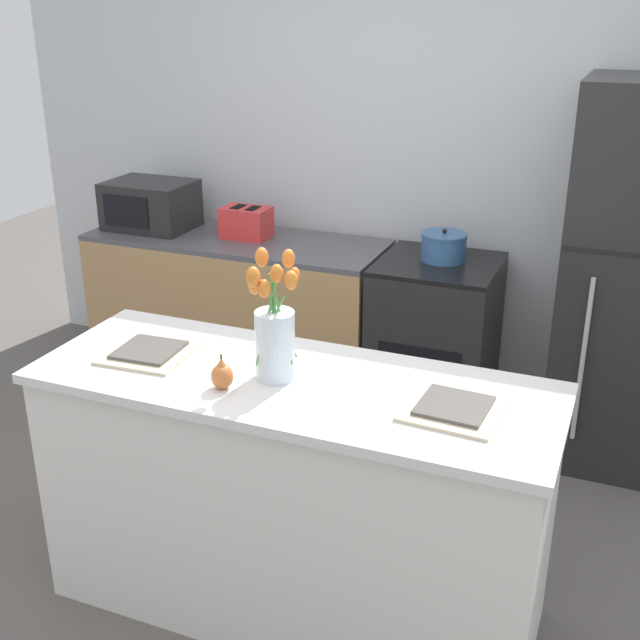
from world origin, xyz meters
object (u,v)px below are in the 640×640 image
Objects in this scene: stove_range at (434,343)px; pear_figurine at (222,375)px; microwave at (151,205)px; cooking_pot at (444,247)px; plate_setting_left at (149,352)px; plate_setting_right at (454,408)px; refrigerator at (639,282)px; flower_vase at (274,333)px; toaster at (246,223)px.

stove_range is 1.85m from pear_figurine.
stove_range is 1.86× the size of microwave.
stove_range is at bearing -104.14° from cooking_pot.
plate_setting_left is 1.11m from plate_setting_right.
pear_figurine reaches higher than cooking_pot.
plate_setting_left and plate_setting_right have the same top height.
refrigerator is 4.16× the size of flower_vase.
stove_range is at bearing 80.80° from pear_figurine.
toaster reaches higher than plate_setting_left.
pear_figurine is 0.40m from plate_setting_left.
microwave is (-1.70, -0.00, 0.58)m from stove_range.
plate_setting_right reaches higher than stove_range.
refrigerator is at bearing 0.04° from stove_range.
stove_range is 1.06m from refrigerator.
plate_setting_right is at bearing -46.35° from toaster.
pear_figurine is 1.81m from cooking_pot.
plate_setting_left is 1.70m from toaster.
flower_vase is (-1.11, -1.61, 0.20)m from refrigerator.
pear_figurine is 2.25m from microwave.
toaster is at bearing 105.26° from plate_setting_left.
plate_setting_left is at bearing -179.97° from flower_vase.
pear_figurine is 0.39× the size of plate_setting_right.
stove_range is 3.19× the size of toaster.
pear_figurine is 0.52× the size of cooking_pot.
plate_setting_right is at bearing 10.39° from pear_figurine.
refrigerator is 5.88× the size of plate_setting_right.
microwave is at bearing 129.11° from pear_figurine.
cooking_pot is at bearing 80.68° from pear_figurine.
pear_figurine is at bearing -99.32° from cooking_pot.
refrigerator is 2.14m from pear_figurine.
flower_vase is 2.24m from microwave.
pear_figurine is at bearing -50.89° from microwave.
stove_range is at bearing 84.47° from flower_vase.
refrigerator is at bearing -0.66° from toaster.
flower_vase is 1.67m from cooking_pot.
refrigerator is 6.52× the size of toaster.
refrigerator is 0.94m from cooking_pot.
microwave is (-1.42, 1.75, 0.03)m from pear_figurine.
pear_figurine is at bearing -19.94° from plate_setting_left.
pear_figurine is at bearing -99.20° from stove_range.
microwave reaches higher than cooking_pot.
toaster is 1.11m from cooking_pot.
microwave is at bearing -179.98° from stove_range.
plate_setting_left is 1.00× the size of plate_setting_right.
flower_vase is 1.41× the size of plate_setting_right.
toaster is at bearing -179.16° from cooking_pot.
plate_setting_left is at bearing -134.90° from refrigerator.
refrigerator is 1.69m from plate_setting_right.
cooking_pot is at bearing 1.38° from microwave.
plate_setting_right is (1.11, 0.00, 0.00)m from plate_setting_left.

